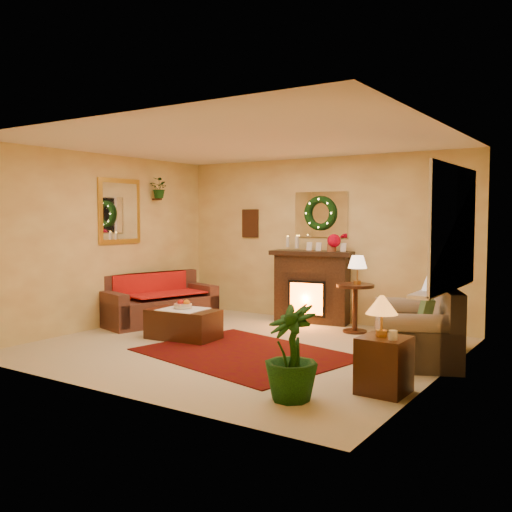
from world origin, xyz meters
The scene contains 31 objects.
floor centered at (0.00, 0.00, 0.00)m, with size 5.00×5.00×0.00m, color beige.
ceiling centered at (0.00, 0.00, 2.60)m, with size 5.00×5.00×0.00m, color white.
wall_back centered at (0.00, 2.25, 1.30)m, with size 5.00×5.00×0.00m, color #EFD88C.
wall_front centered at (0.00, -2.25, 1.30)m, with size 5.00×5.00×0.00m, color #EFD88C.
wall_left centered at (-2.50, 0.00, 1.30)m, with size 4.50×4.50×0.00m, color #EFD88C.
wall_right centered at (2.50, 0.00, 1.30)m, with size 4.50×4.50×0.00m, color #EFD88C.
area_rug centered at (0.25, -0.28, 0.01)m, with size 2.40×1.80×0.01m, color #550A0A.
sofa centered at (-2.04, 0.68, 0.43)m, with size 0.78×1.78×0.77m, color brown.
red_throw centered at (-2.06, 0.85, 0.46)m, with size 0.82×1.33×0.02m, color red.
fireplace centered at (-0.04, 2.04, 0.55)m, with size 1.16×0.37×1.06m, color black.
poinsettia centered at (0.34, 2.00, 1.30)m, with size 0.20×0.20×0.20m, color #BF001B.
mantel_candle_a centered at (-0.49, 2.03, 1.26)m, with size 0.06×0.06×0.17m, color white.
mantel_candle_b centered at (-0.32, 2.04, 1.26)m, with size 0.06×0.06×0.19m, color silver.
mantel_mirror centered at (0.00, 2.23, 1.70)m, with size 0.92×0.02×0.72m, color white.
wreath centered at (0.00, 2.19, 1.72)m, with size 0.55×0.55×0.11m, color #194719.
wall_art centered at (-1.35, 2.23, 1.55)m, with size 0.32×0.03×0.48m, color #381E11.
gold_mirror centered at (-2.48, 0.30, 1.75)m, with size 0.03×0.84×1.00m, color gold.
hanging_plant centered at (-2.34, 1.05, 1.97)m, with size 0.33×0.28×0.36m, color #194719.
loveseat centered at (2.04, 0.65, 0.42)m, with size 0.86×1.48×0.86m, color #7D6A5A.
window_frame centered at (2.48, 0.55, 1.55)m, with size 0.03×1.86×1.36m, color white.
window_glass centered at (2.47, 0.55, 1.55)m, with size 0.02×1.70×1.22m, color black.
window_sill centered at (2.38, 0.55, 0.87)m, with size 0.22×1.86×0.04m, color white.
mini_tree centered at (2.37, 0.12, 1.04)m, with size 0.20×0.20×0.29m, color white.
sill_plant centered at (2.36, 1.27, 1.08)m, with size 0.25×0.20×0.46m, color black.
side_table_round centered at (0.84, 1.67, 0.33)m, with size 0.54×0.54×0.70m, color black.
lamp_cream centered at (0.87, 1.68, 0.88)m, with size 0.27×0.27×0.42m, color #FFD2A6.
end_table_square centered at (2.21, -0.81, 0.27)m, with size 0.44×0.44×0.54m, color #52341B.
lamp_tiffany centered at (2.17, -0.79, 0.74)m, with size 0.31×0.31×0.45m, color orange.
coffee_table centered at (-0.94, -0.03, 0.21)m, with size 0.96×0.53×0.40m, color #4D2B1A.
fruit_bowl centered at (-0.97, 0.01, 0.45)m, with size 0.25×0.25×0.06m, color beige.
floor_palm centered at (1.58, -1.48, 0.45)m, with size 1.47×1.47×2.62m, color #2B5F24.
Camera 1 is at (4.10, -5.91, 1.67)m, focal length 40.00 mm.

